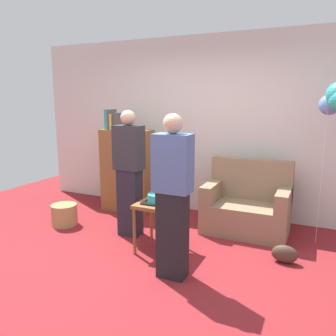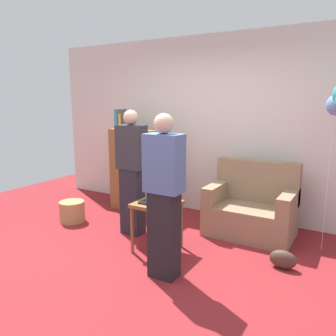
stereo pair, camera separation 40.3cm
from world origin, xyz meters
name	(u,v)px [view 2 (the right image)]	position (x,y,z in m)	size (l,w,h in m)	color
ground_plane	(140,264)	(0.00, 0.00, 0.00)	(8.00, 8.00, 0.00)	maroon
wall_back	(217,127)	(0.00, 2.05, 1.35)	(6.00, 0.10, 2.70)	silver
couch	(251,209)	(0.77, 1.46, 0.34)	(1.10, 0.70, 0.96)	#8C7054
bookshelf	(136,168)	(-1.16, 1.54, 0.67)	(0.80, 0.36, 1.61)	brown
side_table	(157,210)	(-0.04, 0.41, 0.50)	(0.48, 0.48, 0.59)	brown
birthday_cake	(157,198)	(-0.04, 0.41, 0.64)	(0.32, 0.32, 0.17)	black
person_blowing_candles	(132,172)	(-0.60, 0.68, 0.83)	(0.36, 0.22, 1.63)	#23232D
person_holding_cake	(164,197)	(0.35, -0.07, 0.83)	(0.36, 0.22, 1.63)	black
wicker_basket	(72,211)	(-1.63, 0.59, 0.15)	(0.36, 0.36, 0.30)	#A88451
handbag	(283,259)	(1.35, 0.70, 0.10)	(0.28, 0.14, 0.20)	#473328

